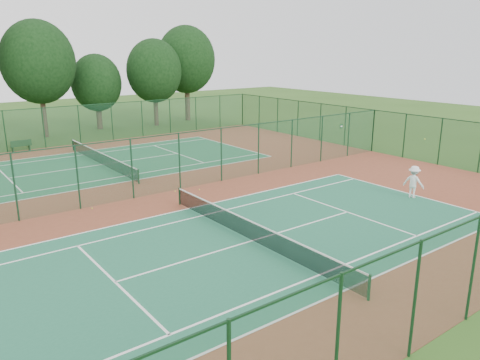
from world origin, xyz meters
The scene contains 16 objects.
ground centered at (0.00, 0.00, 0.00)m, with size 120.00×120.00×0.00m, color #2D531A.
red_pad centered at (0.00, 0.00, 0.01)m, with size 40.00×36.00×0.01m, color brown.
court_near centered at (0.00, -9.00, 0.01)m, with size 23.77×10.97×0.01m, color #1F6346.
court_far centered at (0.00, 9.00, 0.01)m, with size 23.77×10.97×0.01m, color #1D5E39.
fence_north centered at (0.00, 18.00, 1.76)m, with size 40.00×0.09×3.50m.
fence_south centered at (0.00, -18.00, 1.76)m, with size 40.00×0.09×3.50m.
fence_east centered at (20.00, 0.00, 1.76)m, with size 0.09×36.00×3.50m.
fence_divider centered at (0.00, 0.00, 1.76)m, with size 40.00×0.09×3.50m.
tennis_net_near centered at (0.00, -9.00, 0.54)m, with size 0.10×12.90×0.97m.
tennis_net_far centered at (0.00, 9.00, 0.54)m, with size 0.10×12.90×0.97m.
player_near centered at (11.38, -9.56, 0.95)m, with size 1.20×0.69×1.86m, color white.
bench centered at (-3.64, 17.42, 0.53)m, with size 1.65×0.52×1.01m.
stray_ball_a centered at (0.98, -0.34, 0.04)m, with size 0.06×0.06×0.06m, color #D9F138.
stray_ball_b centered at (2.34, -0.93, 0.04)m, with size 0.06×0.06×0.06m, color #CBEB36.
stray_ball_c centered at (-4.14, -0.41, 0.04)m, with size 0.06×0.06×0.06m, color #D0DF33.
evergreen_row centered at (0.50, 24.25, 0.00)m, with size 39.00×5.00×12.00m, color black, non-canonical shape.
Camera 1 is at (-12.06, -24.15, 8.24)m, focal length 35.00 mm.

